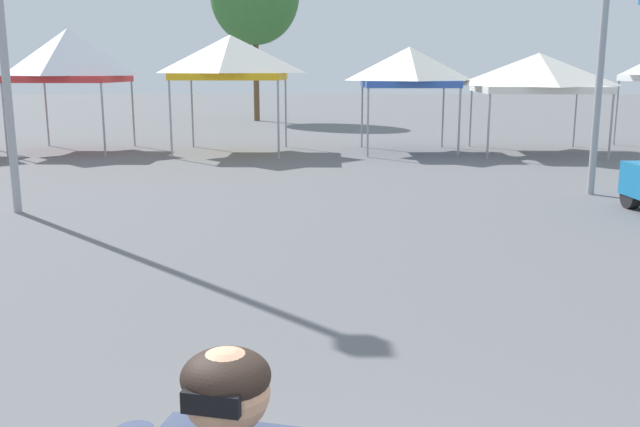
{
  "coord_description": "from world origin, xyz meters",
  "views": [
    {
      "loc": [
        -0.31,
        -1.87,
        2.48
      ],
      "look_at": [
        -0.27,
        3.78,
        1.3
      ],
      "focal_mm": 38.83,
      "sensor_mm": 36.0,
      "label": 1
    }
  ],
  "objects_px": {
    "canopy_tent_behind_center": "(231,57)",
    "canopy_tent_right_of_center": "(538,73)",
    "canopy_tent_far_left": "(69,56)",
    "canopy_tent_behind_left": "(409,67)"
  },
  "relations": [
    {
      "from": "canopy_tent_behind_center",
      "to": "canopy_tent_right_of_center",
      "type": "height_order",
      "value": "canopy_tent_behind_center"
    },
    {
      "from": "canopy_tent_far_left",
      "to": "canopy_tent_right_of_center",
      "type": "distance_m",
      "value": 14.16
    },
    {
      "from": "canopy_tent_behind_center",
      "to": "canopy_tent_right_of_center",
      "type": "distance_m",
      "value": 9.19
    },
    {
      "from": "canopy_tent_behind_center",
      "to": "canopy_tent_behind_left",
      "type": "xyz_separation_m",
      "value": [
        5.34,
        0.09,
        -0.28
      ]
    },
    {
      "from": "canopy_tent_far_left",
      "to": "canopy_tent_right_of_center",
      "type": "relative_size",
      "value": 0.98
    },
    {
      "from": "canopy_tent_right_of_center",
      "to": "canopy_tent_far_left",
      "type": "bearing_deg",
      "value": 177.94
    },
    {
      "from": "canopy_tent_behind_left",
      "to": "canopy_tent_right_of_center",
      "type": "bearing_deg",
      "value": -2.9
    },
    {
      "from": "canopy_tent_far_left",
      "to": "canopy_tent_behind_left",
      "type": "relative_size",
      "value": 1.17
    },
    {
      "from": "canopy_tent_behind_center",
      "to": "canopy_tent_behind_left",
      "type": "bearing_deg",
      "value": 0.98
    },
    {
      "from": "canopy_tent_far_left",
      "to": "canopy_tent_behind_left",
      "type": "distance_m",
      "value": 10.31
    }
  ]
}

